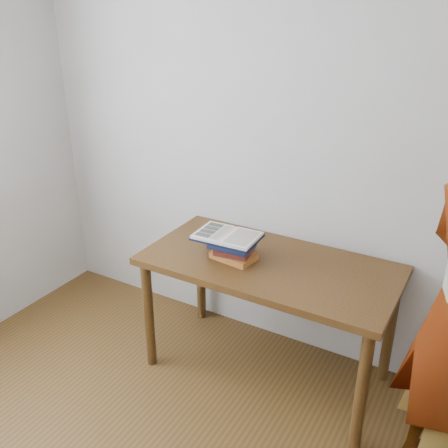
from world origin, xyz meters
The scene contains 4 objects.
room_shell centered at (-0.08, 0.01, 1.63)m, with size 3.54×3.54×2.62m.
desk centered at (0.07, 1.38, 0.65)m, with size 1.40×0.70×0.75m.
book_stack centered at (-0.13, 1.32, 0.81)m, with size 0.26×0.18×0.13m.
open_book centered at (-0.14, 1.29, 0.89)m, with size 0.35×0.25×0.03m.
Camera 1 is at (1.06, -0.84, 2.06)m, focal length 40.00 mm.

